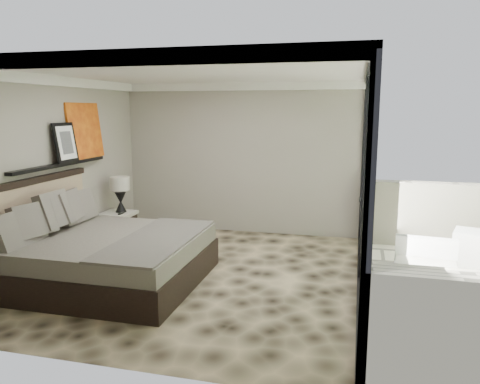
% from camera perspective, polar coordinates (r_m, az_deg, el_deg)
% --- Properties ---
extents(floor, '(5.00, 5.00, 0.00)m').
position_cam_1_polar(floor, '(6.79, -5.22, -9.98)').
color(floor, black).
rests_on(floor, ground).
extents(ceiling, '(4.50, 5.00, 0.02)m').
position_cam_1_polar(ceiling, '(6.40, -5.63, 14.21)').
color(ceiling, silver).
rests_on(ceiling, back_wall).
extents(back_wall, '(4.50, 0.02, 2.80)m').
position_cam_1_polar(back_wall, '(8.81, 0.05, 4.07)').
color(back_wall, gray).
rests_on(back_wall, floor).
extents(left_wall, '(0.02, 5.00, 2.80)m').
position_cam_1_polar(left_wall, '(7.50, -21.76, 2.28)').
color(left_wall, gray).
rests_on(left_wall, floor).
extents(glass_wall, '(0.08, 5.00, 2.80)m').
position_cam_1_polar(glass_wall, '(6.07, 14.99, 0.98)').
color(glass_wall, white).
rests_on(glass_wall, floor).
extents(picture_ledge, '(0.12, 2.20, 0.05)m').
position_cam_1_polar(picture_ledge, '(7.54, -21.00, 3.13)').
color(picture_ledge, black).
rests_on(picture_ledge, left_wall).
extents(bed, '(2.39, 2.31, 1.32)m').
position_cam_1_polar(bed, '(6.66, -16.16, -7.28)').
color(bed, black).
rests_on(bed, floor).
extents(nightstand, '(0.66, 0.66, 0.55)m').
position_cam_1_polar(nightstand, '(8.62, -14.63, -4.01)').
color(nightstand, black).
rests_on(nightstand, floor).
extents(table_lamp, '(0.34, 0.34, 0.63)m').
position_cam_1_polar(table_lamp, '(8.51, -14.41, 0.29)').
color(table_lamp, black).
rests_on(table_lamp, nightstand).
extents(abstract_canvas, '(0.13, 0.90, 0.90)m').
position_cam_1_polar(abstract_canvas, '(8.10, -18.39, 7.10)').
color(abstract_canvas, '#A7440E').
rests_on(abstract_canvas, picture_ledge).
extents(framed_print, '(0.11, 0.50, 0.60)m').
position_cam_1_polar(framed_print, '(7.56, -20.51, 5.66)').
color(framed_print, black).
rests_on(framed_print, picture_ledge).
extents(ottoman, '(0.65, 0.65, 0.53)m').
position_cam_1_polar(ottoman, '(7.87, 26.47, -6.18)').
color(ottoman, silver).
rests_on(ottoman, terrace_slab).
extents(lounger, '(0.97, 1.67, 0.62)m').
position_cam_1_polar(lounger, '(6.27, 21.61, -10.53)').
color(lounger, silver).
rests_on(lounger, terrace_slab).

